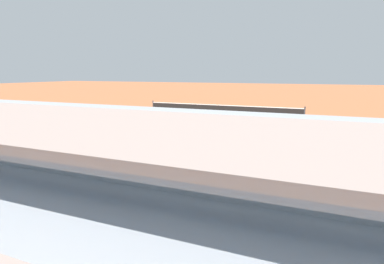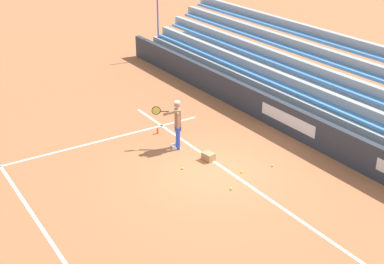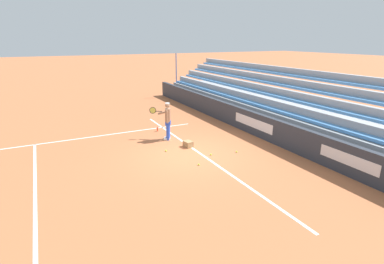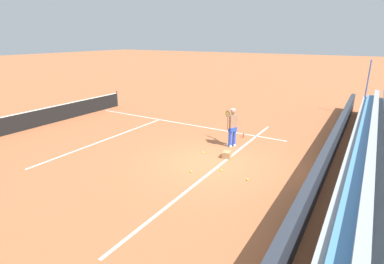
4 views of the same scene
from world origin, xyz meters
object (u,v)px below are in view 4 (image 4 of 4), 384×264
Objects in this scene: tennis_ball_toward_net at (221,170)px; tennis_net at (46,116)px; ball_box_cardboard at (227,155)px; tennis_player at (232,127)px; tennis_ball_far_right at (191,171)px; tennis_ball_stray_back at (203,152)px; water_bottle at (243,135)px; tennis_ball_by_box at (248,180)px.

tennis_ball_toward_net is 0.01× the size of tennis_net.
tennis_player is at bearing 16.12° from ball_box_cardboard.
tennis_ball_far_right is at bearing 177.79° from tennis_player.
water_bottle reaches higher than tennis_ball_stray_back.
tennis_ball_by_box is at bearing -100.88° from tennis_ball_toward_net.
water_bottle is at bearing -70.89° from tennis_net.
tennis_player reaches higher than tennis_ball_far_right.
tennis_ball_toward_net is at bearing -129.89° from tennis_ball_stray_back.
water_bottle is at bearing 10.78° from tennis_ball_toward_net.
tennis_ball_by_box is (-2.84, -1.87, -0.86)m from tennis_player.
tennis_ball_by_box is at bearing -146.68° from tennis_player.
tennis_ball_by_box and tennis_ball_stray_back have the same top height.
ball_box_cardboard is 6.06× the size of tennis_ball_stray_back.
tennis_ball_toward_net and tennis_ball_stray_back have the same top height.
tennis_ball_toward_net is (0.66, -0.90, 0.00)m from tennis_ball_far_right.
tennis_ball_stray_back is at bearing 154.77° from tennis_player.
tennis_player is 10.53m from tennis_net.
ball_box_cardboard is (-1.34, -0.39, -0.76)m from tennis_player.
ball_box_cardboard is at bearing 44.64° from tennis_ball_by_box.
water_bottle is 0.02× the size of tennis_net.
ball_box_cardboard is 1.07m from tennis_ball_stray_back.
tennis_ball_toward_net is (-2.63, -0.78, -0.86)m from tennis_player.
tennis_ball_far_right is (-0.45, 2.00, 0.00)m from tennis_ball_by_box.
tennis_ball_stray_back is at bearing 166.42° from water_bottle.
tennis_player is 2.88m from tennis_ball_toward_net.
ball_box_cardboard is 2.11m from tennis_ball_by_box.
tennis_net is (-0.75, 9.63, 0.46)m from tennis_ball_stray_back.
water_bottle is 10.92m from tennis_net.
tennis_ball_by_box and tennis_ball_toward_net have the same top height.
tennis_ball_by_box is 1.11m from tennis_ball_toward_net.
tennis_ball_by_box is at bearing -135.36° from ball_box_cardboard.
ball_box_cardboard is 10.73m from tennis_net.
water_bottle is (2.74, 0.38, -0.02)m from ball_box_cardboard.
tennis_ball_toward_net is 4.10m from water_bottle.
water_bottle is (1.39, -0.01, -0.78)m from tennis_player.
ball_box_cardboard is at bearing -163.88° from tennis_player.
tennis_player is at bearing 16.40° from tennis_ball_toward_net.
ball_box_cardboard reaches higher than tennis_ball_far_right.
water_bottle is at bearing 23.71° from tennis_ball_by_box.
tennis_ball_toward_net is 0.30× the size of water_bottle.
tennis_ball_toward_net is at bearing 79.12° from tennis_ball_by_box.
tennis_ball_stray_back is (1.87, 0.54, 0.00)m from tennis_ball_far_right.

